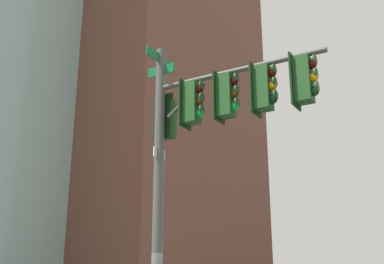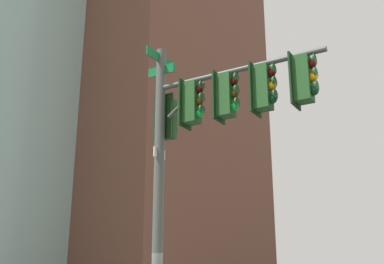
{
  "view_description": "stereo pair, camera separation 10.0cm",
  "coord_description": "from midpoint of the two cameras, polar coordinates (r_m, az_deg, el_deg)",
  "views": [
    {
      "loc": [
        7.59,
        -8.27,
        1.84
      ],
      "look_at": [
        0.91,
        0.01,
        5.18
      ],
      "focal_mm": 45.49,
      "sensor_mm": 36.0,
      "label": 1
    },
    {
      "loc": [
        7.67,
        -8.21,
        1.84
      ],
      "look_at": [
        0.91,
        0.01,
        5.18
      ],
      "focal_mm": 45.49,
      "sensor_mm": 36.0,
      "label": 2
    }
  ],
  "objects": [
    {
      "name": "building_brick_midblock",
      "position": [
        48.69,
        -5.0,
        6.74
      ],
      "size": [
        16.87,
        17.11,
        43.46
      ],
      "primitive_type": "cube",
      "color": "brown",
      "rests_on": "ground_plane"
    },
    {
      "name": "building_brick_nearside",
      "position": [
        57.35,
        -11.52,
        5.7
      ],
      "size": [
        23.63,
        17.95,
        48.07
      ],
      "primitive_type": "cube",
      "color": "brown",
      "rests_on": "ground_plane"
    },
    {
      "name": "signal_pole_assembly",
      "position": [
        11.06,
        1.7,
        0.37
      ],
      "size": [
        4.46,
        1.39,
        7.49
      ],
      "rotation": [
        0.0,
        0.0,
        0.15
      ],
      "color": "#4C514C",
      "rests_on": "ground_plane"
    }
  ]
}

